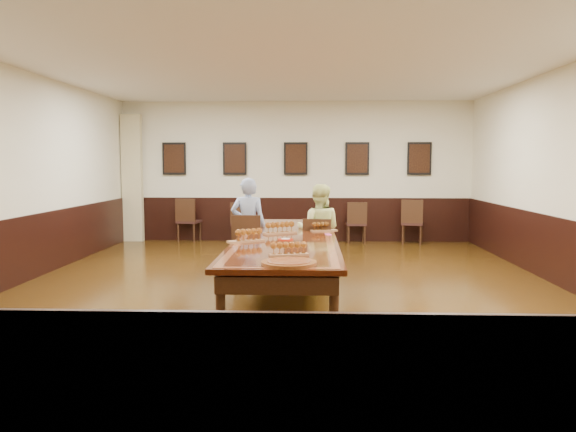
{
  "coord_description": "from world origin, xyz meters",
  "views": [
    {
      "loc": [
        0.33,
        -7.92,
        1.79
      ],
      "look_at": [
        0.0,
        0.5,
        1.0
      ],
      "focal_mm": 35.0,
      "sensor_mm": 36.0,
      "label": 1
    }
  ],
  "objects_px": {
    "chair_man": "(248,244)",
    "spare_chair_a": "(189,220)",
    "chair_woman": "(318,247)",
    "conference_table": "(287,246)",
    "spare_chair_d": "(412,222)",
    "spare_chair_b": "(240,222)",
    "carved_platter": "(289,263)",
    "person_man": "(248,225)",
    "person_woman": "(319,230)",
    "spare_chair_c": "(356,222)"
  },
  "relations": [
    {
      "from": "spare_chair_a",
      "to": "spare_chair_b",
      "type": "relative_size",
      "value": 1.08
    },
    {
      "from": "spare_chair_c",
      "to": "spare_chair_b",
      "type": "bearing_deg",
      "value": -0.67
    },
    {
      "from": "chair_woman",
      "to": "conference_table",
      "type": "xyz_separation_m",
      "value": [
        -0.46,
        -0.89,
        0.14
      ]
    },
    {
      "from": "spare_chair_b",
      "to": "spare_chair_c",
      "type": "distance_m",
      "value": 2.62
    },
    {
      "from": "chair_man",
      "to": "chair_woman",
      "type": "distance_m",
      "value": 1.15
    },
    {
      "from": "spare_chair_c",
      "to": "person_man",
      "type": "height_order",
      "value": "person_man"
    },
    {
      "from": "spare_chair_a",
      "to": "person_man",
      "type": "bearing_deg",
      "value": 126.49
    },
    {
      "from": "spare_chair_a",
      "to": "conference_table",
      "type": "bearing_deg",
      "value": 127.59
    },
    {
      "from": "spare_chair_b",
      "to": "spare_chair_d",
      "type": "relative_size",
      "value": 0.92
    },
    {
      "from": "spare_chair_a",
      "to": "spare_chair_b",
      "type": "height_order",
      "value": "spare_chair_a"
    },
    {
      "from": "person_woman",
      "to": "carved_platter",
      "type": "height_order",
      "value": "person_woman"
    },
    {
      "from": "person_man",
      "to": "conference_table",
      "type": "distance_m",
      "value": 1.34
    },
    {
      "from": "spare_chair_b",
      "to": "person_woman",
      "type": "distance_m",
      "value": 4.07
    },
    {
      "from": "spare_chair_a",
      "to": "spare_chair_c",
      "type": "distance_m",
      "value": 3.81
    },
    {
      "from": "chair_woman",
      "to": "carved_platter",
      "type": "bearing_deg",
      "value": 90.6
    },
    {
      "from": "spare_chair_a",
      "to": "conference_table",
      "type": "distance_m",
      "value": 5.36
    },
    {
      "from": "spare_chair_c",
      "to": "person_woman",
      "type": "distance_m",
      "value": 3.79
    },
    {
      "from": "spare_chair_d",
      "to": "conference_table",
      "type": "xyz_separation_m",
      "value": [
        -2.61,
        -4.58,
        0.11
      ]
    },
    {
      "from": "conference_table",
      "to": "spare_chair_b",
      "type": "bearing_deg",
      "value": 104.99
    },
    {
      "from": "chair_man",
      "to": "spare_chair_b",
      "type": "distance_m",
      "value": 3.66
    },
    {
      "from": "person_man",
      "to": "conference_table",
      "type": "relative_size",
      "value": 0.31
    },
    {
      "from": "spare_chair_d",
      "to": "conference_table",
      "type": "distance_m",
      "value": 5.27
    },
    {
      "from": "chair_man",
      "to": "spare_chair_b",
      "type": "height_order",
      "value": "chair_man"
    },
    {
      "from": "spare_chair_b",
      "to": "spare_chair_d",
      "type": "distance_m",
      "value": 3.86
    },
    {
      "from": "spare_chair_d",
      "to": "conference_table",
      "type": "relative_size",
      "value": 0.2
    },
    {
      "from": "person_woman",
      "to": "chair_man",
      "type": "bearing_deg",
      "value": 3.88
    },
    {
      "from": "chair_woman",
      "to": "person_woman",
      "type": "xyz_separation_m",
      "value": [
        0.01,
        0.1,
        0.26
      ]
    },
    {
      "from": "spare_chair_b",
      "to": "chair_man",
      "type": "bearing_deg",
      "value": 92.52
    },
    {
      "from": "chair_woman",
      "to": "person_woman",
      "type": "height_order",
      "value": "person_woman"
    },
    {
      "from": "spare_chair_d",
      "to": "person_man",
      "type": "relative_size",
      "value": 0.64
    },
    {
      "from": "chair_woman",
      "to": "person_man",
      "type": "xyz_separation_m",
      "value": [
        -1.14,
        0.26,
        0.31
      ]
    },
    {
      "from": "spare_chair_c",
      "to": "conference_table",
      "type": "xyz_separation_m",
      "value": [
        -1.37,
        -4.66,
        0.14
      ]
    },
    {
      "from": "person_woman",
      "to": "person_man",
      "type": "bearing_deg",
      "value": -1.26
    },
    {
      "from": "chair_woman",
      "to": "person_woman",
      "type": "bearing_deg",
      "value": -90.0
    },
    {
      "from": "spare_chair_b",
      "to": "carved_platter",
      "type": "height_order",
      "value": "spare_chair_b"
    },
    {
      "from": "chair_man",
      "to": "spare_chair_a",
      "type": "bearing_deg",
      "value": -64.36
    },
    {
      "from": "conference_table",
      "to": "person_man",
      "type": "bearing_deg",
      "value": 120.4
    },
    {
      "from": "chair_man",
      "to": "person_woman",
      "type": "bearing_deg",
      "value": 177.27
    },
    {
      "from": "spare_chair_c",
      "to": "person_woman",
      "type": "relative_size",
      "value": 0.64
    },
    {
      "from": "spare_chair_d",
      "to": "carved_platter",
      "type": "height_order",
      "value": "spare_chair_d"
    },
    {
      "from": "chair_man",
      "to": "spare_chair_a",
      "type": "height_order",
      "value": "spare_chair_a"
    },
    {
      "from": "person_man",
      "to": "person_woman",
      "type": "relative_size",
      "value": 1.07
    },
    {
      "from": "chair_man",
      "to": "person_man",
      "type": "bearing_deg",
      "value": -90.0
    },
    {
      "from": "chair_woman",
      "to": "spare_chair_d",
      "type": "distance_m",
      "value": 4.27
    },
    {
      "from": "chair_woman",
      "to": "spare_chair_d",
      "type": "relative_size",
      "value": 0.94
    },
    {
      "from": "spare_chair_d",
      "to": "person_man",
      "type": "xyz_separation_m",
      "value": [
        -3.28,
        -3.43,
        0.28
      ]
    },
    {
      "from": "person_woman",
      "to": "spare_chair_d",
      "type": "bearing_deg",
      "value": -113.82
    },
    {
      "from": "spare_chair_a",
      "to": "person_man",
      "type": "relative_size",
      "value": 0.64
    },
    {
      "from": "chair_man",
      "to": "carved_platter",
      "type": "height_order",
      "value": "chair_man"
    },
    {
      "from": "spare_chair_d",
      "to": "chair_woman",
      "type": "bearing_deg",
      "value": 73.29
    }
  ]
}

